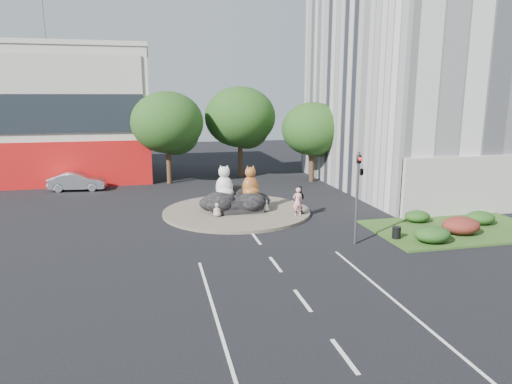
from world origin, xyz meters
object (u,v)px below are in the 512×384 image
at_px(kitten_calico, 217,209).
at_px(pedestrian_pink, 298,202).
at_px(parked_car, 77,182).
at_px(cat_white, 224,181).
at_px(litter_bin, 396,233).
at_px(kitten_white, 266,205).
at_px(pedestrian_dark, 299,199).
at_px(cat_tabby, 250,181).

relative_size(kitten_calico, pedestrian_pink, 0.53).
bearing_deg(parked_car, cat_white, -128.96).
bearing_deg(pedestrian_pink, litter_bin, 121.24).
height_order(kitten_calico, kitten_white, kitten_calico).
bearing_deg(pedestrian_dark, kitten_white, 8.09).
bearing_deg(parked_car, cat_tabby, -124.95).
height_order(pedestrian_dark, litter_bin, pedestrian_dark).
xyz_separation_m(kitten_calico, parked_car, (-10.18, 11.81, 0.07)).
bearing_deg(kitten_calico, cat_tabby, 41.14).
relative_size(kitten_white, pedestrian_dark, 0.45).
bearing_deg(kitten_calico, kitten_white, 24.37).
relative_size(kitten_white, litter_bin, 1.27).
distance_m(pedestrian_pink, litter_bin, 6.90).
xyz_separation_m(parked_car, litter_bin, (19.21, -18.43, -0.31)).
distance_m(parked_car, litter_bin, 26.62).
bearing_deg(litter_bin, kitten_white, 128.12).
distance_m(cat_tabby, pedestrian_pink, 3.61).
relative_size(kitten_white, parked_car, 0.18).
bearing_deg(kitten_white, parked_car, 103.16).
height_order(cat_tabby, pedestrian_dark, cat_tabby).
distance_m(kitten_white, pedestrian_dark, 2.29).
height_order(cat_white, cat_tabby, cat_white).
bearing_deg(cat_tabby, litter_bin, -64.51).
relative_size(cat_white, pedestrian_pink, 1.21).
height_order(kitten_calico, pedestrian_pink, pedestrian_pink).
height_order(pedestrian_pink, litter_bin, pedestrian_pink).
height_order(kitten_white, parked_car, parked_car).
bearing_deg(pedestrian_dark, pedestrian_pink, 100.57).
height_order(pedestrian_pink, pedestrian_dark, pedestrian_dark).
bearing_deg(pedestrian_pink, pedestrian_dark, -116.51).
xyz_separation_m(cat_white, cat_tabby, (1.77, -0.10, -0.04)).
distance_m(kitten_calico, litter_bin, 11.19).
bearing_deg(cat_white, pedestrian_pink, -10.22).
xyz_separation_m(kitten_calico, litter_bin, (9.03, -6.62, -0.24)).
bearing_deg(cat_white, litter_bin, -26.61).
bearing_deg(kitten_calico, cat_white, 76.98).
distance_m(cat_tabby, pedestrian_dark, 3.50).
distance_m(kitten_calico, pedestrian_dark, 5.42).
xyz_separation_m(kitten_white, litter_bin, (5.65, -7.20, -0.17)).
bearing_deg(cat_white, parked_car, 153.25).
bearing_deg(litter_bin, pedestrian_dark, 120.30).
distance_m(pedestrian_pink, pedestrian_dark, 0.62).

